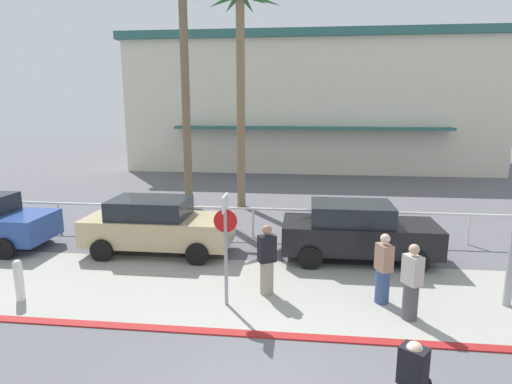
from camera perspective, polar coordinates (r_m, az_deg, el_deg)
name	(u,v)px	position (r m, az deg, el deg)	size (l,w,h in m)	color
ground_plane	(289,226)	(16.14, 4.39, -4.51)	(80.00, 80.00, 0.00)	#5B5B60
sidewalk_strip	(280,292)	(10.70, 3.14, -13.12)	(44.00, 4.00, 0.02)	#9E9E93
curb_paint	(273,335)	(8.92, 2.32, -18.47)	(44.00, 0.24, 0.03)	maroon
building_backdrop	(310,103)	(33.30, 7.15, 11.61)	(24.86, 13.02, 8.96)	beige
rail_fence	(288,214)	(14.47, 4.21, -2.96)	(25.83, 0.08, 1.04)	white
stop_sign_bike_lane	(226,234)	(9.49, -4.06, -5.62)	(0.52, 0.56, 2.56)	gray
bollard_1	(19,280)	(11.46, -28.96, -10.17)	(0.20, 0.20, 1.00)	white
palm_tree_1	(183,52)	(19.31, -9.68, 17.89)	(2.97, 2.94, 9.59)	#756047
palm_tree_2	(239,45)	(18.84, -2.21, 18.91)	(3.57, 3.55, 9.05)	#846B4C
car_tan_1	(157,225)	(13.41, -13.01, -4.30)	(4.40, 2.02, 1.69)	tan
car_black_2	(357,231)	(12.82, 13.29, -5.06)	(4.40, 2.02, 1.69)	black
pedestrian_0	(411,285)	(9.73, 19.93, -11.57)	(0.43, 0.48, 1.67)	#4C4C51
pedestrian_1	(267,263)	(10.29, 1.45, -9.35)	(0.47, 0.43, 1.73)	gray
pedestrian_2	(383,272)	(10.28, 16.54, -10.11)	(0.42, 0.47, 1.65)	#384C7A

